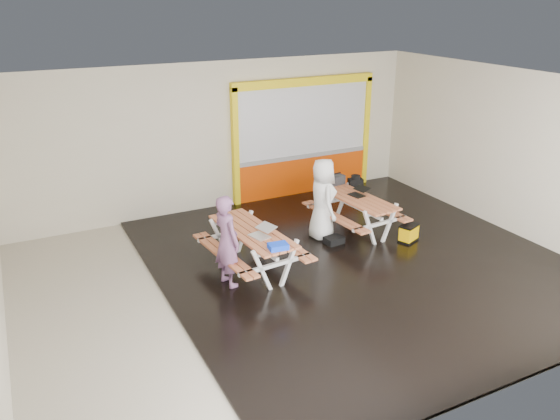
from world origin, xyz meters
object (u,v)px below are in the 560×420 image
backpack (355,187)px  fluke_bag (409,233)px  laptop_left (262,233)px  picnic_table_left (252,240)px  person_right (323,200)px  blue_pouch (278,246)px  toolbox (335,180)px  picnic_table_right (356,205)px  dark_case (334,240)px  laptop_right (358,193)px  person_left (227,241)px

backpack → fluke_bag: (0.21, -1.74, -0.52)m
laptop_left → backpack: (3.18, 1.74, -0.16)m
fluke_bag → picnic_table_left: bearing=174.9°
person_right → laptop_left: (-1.90, -1.06, 0.04)m
blue_pouch → toolbox: toolbox is taller
picnic_table_right → dark_case: bearing=-153.7°
blue_pouch → backpack: (3.17, 2.36, -0.15)m
dark_case → backpack: bearing=42.0°
picnic_table_left → laptop_right: (2.86, 0.75, 0.23)m
picnic_table_right → backpack: (0.48, 0.75, 0.11)m
picnic_table_left → dark_case: (1.98, 0.30, -0.53)m
laptop_right → toolbox: (-0.09, 0.84, 0.05)m
blue_pouch → backpack: 3.96m
person_right → dark_case: bearing=-166.7°
dark_case → person_left: bearing=-166.7°
laptop_left → laptop_right: laptop_left is taller
picnic_table_left → laptop_right: bearing=14.8°
laptop_left → backpack: bearing=28.7°
picnic_table_left → fluke_bag: bearing=-5.1°
picnic_table_right → fluke_bag: (0.69, -0.99, -0.41)m
person_left → laptop_left: (0.67, 0.00, 0.02)m
picnic_table_right → dark_case: size_ratio=5.85×
person_left → toolbox: bearing=-71.4°
toolbox → fluke_bag: bearing=-70.5°
laptop_right → toolbox: 0.84m
blue_pouch → picnic_table_left: bearing=94.1°
backpack → picnic_table_right: bearing=-122.8°
laptop_left → fluke_bag: 3.46m
person_left → person_right: person_right is taller
person_left → person_right: size_ratio=0.95×
person_right → backpack: size_ratio=3.27×
picnic_table_left → person_right: person_right is taller
picnic_table_right → toolbox: (0.02, 0.91, 0.30)m
person_left → backpack: size_ratio=3.10×
toolbox → dark_case: toolbox is taller
picnic_table_right → blue_pouch: blue_pouch is taller
person_left → fluke_bag: (4.06, 0.01, -0.67)m
laptop_right → blue_pouch: size_ratio=1.33×
person_left → person_right: 2.79m
person_left → blue_pouch: (0.69, -0.62, 0.01)m
person_left → fluke_bag: size_ratio=3.37×
blue_pouch → fluke_bag: size_ratio=0.65×
picnic_table_right → person_left: person_left is taller
blue_pouch → dark_case: blue_pouch is taller
blue_pouch → backpack: size_ratio=0.60×
laptop_left → picnic_table_right: bearing=20.2°
blue_pouch → backpack: backpack is taller
picnic_table_left → blue_pouch: (0.07, -0.93, 0.25)m
person_left → backpack: bearing=-76.4°
picnic_table_left → blue_pouch: 0.97m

